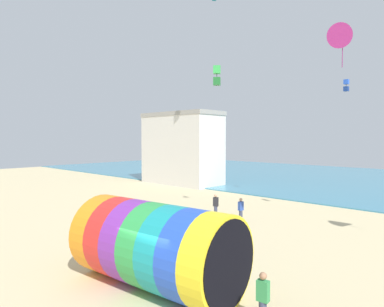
{
  "coord_description": "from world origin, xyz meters",
  "views": [
    {
      "loc": [
        9.09,
        -8.1,
        5.69
      ],
      "look_at": [
        -0.79,
        2.22,
        5.05
      ],
      "focal_mm": 32.0,
      "sensor_mm": 36.0,
      "label": 1
    }
  ],
  "objects_px": {
    "giant_inflatable_tube": "(156,246)",
    "kite_blue_box": "(346,85)",
    "kite_magenta_delta": "(343,34)",
    "kite_handler": "(263,300)",
    "kite_green_box": "(217,76)",
    "bystander_near_water": "(241,210)",
    "bystander_mid_beach": "(216,206)"
  },
  "relations": [
    {
      "from": "kite_blue_box",
      "to": "bystander_near_water",
      "type": "distance_m",
      "value": 10.84
    },
    {
      "from": "kite_magenta_delta",
      "to": "giant_inflatable_tube",
      "type": "bearing_deg",
      "value": -119.08
    },
    {
      "from": "giant_inflatable_tube",
      "to": "kite_magenta_delta",
      "type": "height_order",
      "value": "kite_magenta_delta"
    },
    {
      "from": "kite_blue_box",
      "to": "kite_magenta_delta",
      "type": "bearing_deg",
      "value": -71.68
    },
    {
      "from": "giant_inflatable_tube",
      "to": "bystander_near_water",
      "type": "bearing_deg",
      "value": 109.04
    },
    {
      "from": "kite_handler",
      "to": "bystander_mid_beach",
      "type": "relative_size",
      "value": 0.98
    },
    {
      "from": "giant_inflatable_tube",
      "to": "bystander_near_water",
      "type": "xyz_separation_m",
      "value": [
        -3.65,
        10.59,
        -0.78
      ]
    },
    {
      "from": "kite_handler",
      "to": "kite_blue_box",
      "type": "xyz_separation_m",
      "value": [
        -2.99,
        14.83,
        8.31
      ]
    },
    {
      "from": "kite_magenta_delta",
      "to": "bystander_near_water",
      "type": "bearing_deg",
      "value": 157.24
    },
    {
      "from": "bystander_mid_beach",
      "to": "giant_inflatable_tube",
      "type": "bearing_deg",
      "value": -61.36
    },
    {
      "from": "bystander_mid_beach",
      "to": "kite_blue_box",
      "type": "bearing_deg",
      "value": 34.58
    },
    {
      "from": "kite_handler",
      "to": "bystander_near_water",
      "type": "relative_size",
      "value": 1.05
    },
    {
      "from": "kite_blue_box",
      "to": "kite_green_box",
      "type": "height_order",
      "value": "kite_blue_box"
    },
    {
      "from": "kite_handler",
      "to": "bystander_mid_beach",
      "type": "bearing_deg",
      "value": 135.45
    },
    {
      "from": "kite_blue_box",
      "to": "kite_magenta_delta",
      "type": "xyz_separation_m",
      "value": [
        2.6,
        -7.84,
        1.11
      ]
    },
    {
      "from": "giant_inflatable_tube",
      "to": "kite_blue_box",
      "type": "relative_size",
      "value": 8.49
    },
    {
      "from": "kite_green_box",
      "to": "giant_inflatable_tube",
      "type": "bearing_deg",
      "value": -77.59
    },
    {
      "from": "giant_inflatable_tube",
      "to": "kite_blue_box",
      "type": "distance_m",
      "value": 17.03
    },
    {
      "from": "kite_blue_box",
      "to": "bystander_near_water",
      "type": "relative_size",
      "value": 0.5
    },
    {
      "from": "kite_magenta_delta",
      "to": "kite_handler",
      "type": "bearing_deg",
      "value": -86.78
    },
    {
      "from": "kite_magenta_delta",
      "to": "kite_green_box",
      "type": "bearing_deg",
      "value": -154.48
    },
    {
      "from": "kite_blue_box",
      "to": "kite_green_box",
      "type": "relative_size",
      "value": 0.81
    },
    {
      "from": "kite_magenta_delta",
      "to": "kite_green_box",
      "type": "distance_m",
      "value": 5.91
    },
    {
      "from": "giant_inflatable_tube",
      "to": "kite_blue_box",
      "type": "bearing_deg",
      "value": 84.41
    },
    {
      "from": "kite_blue_box",
      "to": "bystander_mid_beach",
      "type": "relative_size",
      "value": 0.47
    },
    {
      "from": "giant_inflatable_tube",
      "to": "kite_green_box",
      "type": "xyz_separation_m",
      "value": [
        -1.07,
        4.88,
        7.18
      ]
    },
    {
      "from": "kite_magenta_delta",
      "to": "bystander_mid_beach",
      "type": "bearing_deg",
      "value": 163.1
    },
    {
      "from": "kite_magenta_delta",
      "to": "bystander_near_water",
      "type": "xyz_separation_m",
      "value": [
        -7.74,
        3.25,
        -9.47
      ]
    },
    {
      "from": "kite_blue_box",
      "to": "bystander_mid_beach",
      "type": "height_order",
      "value": "kite_blue_box"
    },
    {
      "from": "kite_handler",
      "to": "kite_magenta_delta",
      "type": "bearing_deg",
      "value": 93.22
    },
    {
      "from": "kite_blue_box",
      "to": "kite_magenta_delta",
      "type": "height_order",
      "value": "kite_magenta_delta"
    },
    {
      "from": "kite_handler",
      "to": "kite_blue_box",
      "type": "height_order",
      "value": "kite_blue_box"
    }
  ]
}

